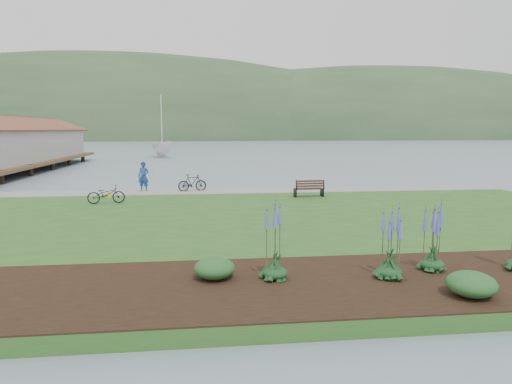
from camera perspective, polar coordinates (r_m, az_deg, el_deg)
ground at (r=20.65m, az=-2.80°, el=-3.61°), size 600.00×600.00×0.00m
lawn at (r=18.65m, az=-2.39°, el=-4.23°), size 34.00×20.00×0.40m
shoreline_path at (r=27.37m, az=-3.79°, el=0.10°), size 34.00×2.20×0.03m
garden_bed at (r=11.85m, az=15.50°, el=-10.56°), size 24.00×4.40×0.04m
far_hillside at (r=191.43m, az=-0.28°, el=6.65°), size 580.00×80.00×38.00m
pier_pavilion at (r=51.25m, az=-28.16°, el=5.31°), size 8.00×36.00×5.40m
park_bench at (r=25.22m, az=6.66°, el=0.49°), size 1.62×0.72×0.99m
person at (r=28.04m, az=-13.89°, el=2.21°), size 0.87×0.70×2.11m
bicycle_a at (r=24.03m, az=-18.23°, el=-0.26°), size 0.94×1.90×0.95m
bicycle_b at (r=27.58m, az=-7.98°, el=1.15°), size 0.83×1.77×1.03m
sailboat at (r=68.22m, az=-11.61°, el=4.27°), size 13.84×13.96×28.75m
pannier at (r=26.17m, az=-17.87°, el=-0.33°), size 0.24×0.30×0.29m
echium_0 at (r=11.76m, az=16.45°, el=-6.39°), size 0.62×0.62×1.97m
echium_1 at (r=12.76m, az=21.31°, el=-5.47°), size 0.62×0.62×1.98m
echium_4 at (r=11.19m, az=2.44°, el=-6.08°), size 0.62×0.62×2.36m
shrub_0 at (r=11.47m, az=-5.21°, el=-9.47°), size 1.02×1.02×0.51m
shrub_1 at (r=11.33m, az=25.32°, el=-10.36°), size 1.09×1.09×0.54m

